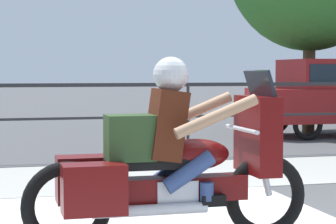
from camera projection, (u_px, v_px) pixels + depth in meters
The scene contains 3 objects.
sidewalk_band at pixel (223, 173), 9.17m from camera, with size 44.00×2.40×0.01m, color #A8A59E.
fence_railing at pixel (188, 99), 10.82m from camera, with size 36.00×0.05×1.24m.
motorcycle at pixel (169, 162), 5.32m from camera, with size 2.39×0.76×1.54m.
Camera 1 is at (-3.03, -5.22, 1.41)m, focal length 70.00 mm.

